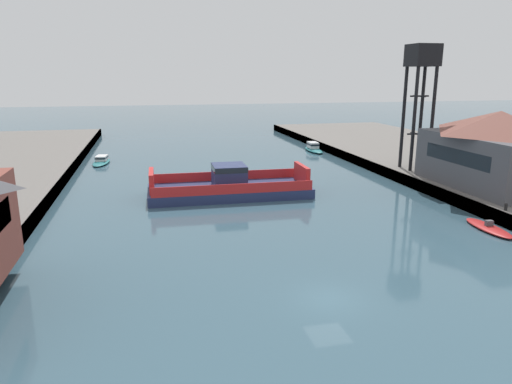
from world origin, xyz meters
TOP-DOWN VIEW (x-y plane):
  - ground_plane at (0.00, 0.00)m, footprint 400.00×400.00m
  - chain_ferry at (-1.61, 26.84)m, footprint 18.64×7.48m
  - moored_boat_near_left at (19.09, 55.37)m, footprint 2.47×7.51m
  - moored_boat_near_right at (-17.86, 51.69)m, footprint 3.07×7.46m
  - moored_boat_mid_left at (19.13, 9.32)m, footprint 2.15×6.06m
  - warehouse_shed at (27.48, 19.23)m, footprint 10.29×15.63m
  - crane_tower at (24.43, 30.63)m, footprint 3.44×3.44m
  - bollard_right_aft at (21.70, 10.42)m, footprint 0.32×0.32m

SIDE VIEW (x-z plane):
  - ground_plane at x=0.00m, z-range 0.00..0.00m
  - moored_boat_mid_left at x=19.13m, z-range -0.24..0.67m
  - moored_boat_near_right at x=-17.86m, z-range -0.15..1.03m
  - moored_boat_near_left at x=19.09m, z-range -0.22..1.45m
  - chain_ferry at x=-1.61m, z-range -0.72..2.95m
  - bollard_right_aft at x=21.70m, z-range 1.40..2.11m
  - warehouse_shed at x=27.48m, z-range 1.36..9.83m
  - crane_tower at x=24.43m, z-range 6.06..22.18m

